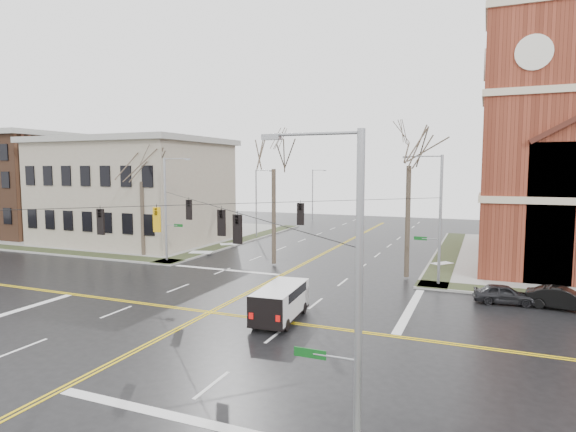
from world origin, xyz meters
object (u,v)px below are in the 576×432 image
at_px(parked_car_a, 504,294).
at_px(streetlight_north_b, 313,193).
at_px(streetlight_north_a, 257,200).
at_px(tree_nw_far, 141,177).
at_px(signal_pole_se, 352,297).
at_px(tree_ne, 409,158).
at_px(signal_pole_ne, 438,216).
at_px(parked_car_b, 563,299).
at_px(tree_nw_near, 274,163).
at_px(cargo_van, 282,300).
at_px(signal_pole_nw, 167,206).

bearing_deg(parked_car_a, streetlight_north_b, 27.62).
height_order(streetlight_north_a, tree_nw_far, tree_nw_far).
distance_m(signal_pole_se, tree_ne, 24.82).
relative_size(signal_pole_ne, parked_car_b, 2.29).
xyz_separation_m(signal_pole_ne, tree_nw_near, (-13.47, 2.27, 3.76)).
height_order(cargo_van, tree_ne, tree_ne).
xyz_separation_m(signal_pole_nw, parked_car_b, (30.05, -3.17, -4.30)).
bearing_deg(signal_pole_nw, tree_nw_far, 159.58).
bearing_deg(tree_ne, signal_pole_se, -84.76).
height_order(signal_pole_se, streetlight_north_b, signal_pole_se).
bearing_deg(parked_car_b, tree_nw_far, 91.11).
distance_m(signal_pole_ne, cargo_van, 13.70).
distance_m(signal_pole_se, tree_nw_near, 28.88).
height_order(signal_pole_ne, tree_nw_far, tree_nw_far).
height_order(signal_pole_ne, streetlight_north_a, signal_pole_ne).
bearing_deg(signal_pole_se, parked_car_b, 69.52).
bearing_deg(streetlight_north_a, parked_car_a, -36.82).
bearing_deg(tree_ne, cargo_van, -110.94).
xyz_separation_m(signal_pole_nw, signal_pole_se, (22.64, -23.00, 0.00)).
bearing_deg(tree_nw_far, signal_pole_se, -42.67).
bearing_deg(tree_ne, parked_car_a, -34.91).
bearing_deg(signal_pole_se, cargo_van, 120.58).
relative_size(signal_pole_ne, tree_nw_near, 0.75).
bearing_deg(signal_pole_nw, signal_pole_ne, 0.00).
xyz_separation_m(signal_pole_nw, tree_nw_far, (-3.87, 1.44, 2.51)).
relative_size(signal_pole_ne, tree_ne, 0.73).
relative_size(streetlight_north_a, cargo_van, 1.60).
xyz_separation_m(streetlight_north_b, cargo_van, (14.95, -47.61, -3.37)).
height_order(streetlight_north_b, tree_nw_far, tree_nw_far).
xyz_separation_m(cargo_van, tree_nw_far, (-19.49, 12.56, 6.36)).
xyz_separation_m(signal_pole_ne, cargo_van, (-7.02, -11.11, -3.85)).
bearing_deg(signal_pole_ne, signal_pole_se, -90.00).
height_order(cargo_van, parked_car_a, cargo_van).
xyz_separation_m(signal_pole_se, tree_nw_far, (-26.52, 24.44, 2.51)).
relative_size(tree_nw_far, tree_ne, 0.83).
distance_m(signal_pole_nw, cargo_van, 19.55).
distance_m(cargo_van, tree_nw_near, 16.69).
bearing_deg(signal_pole_nw, parked_car_a, -6.68).
distance_m(signal_pole_se, parked_car_b, 21.60).
relative_size(signal_pole_nw, tree_nw_near, 0.75).
relative_size(streetlight_north_a, tree_nw_far, 0.78).
height_order(streetlight_north_a, tree_nw_near, tree_nw_near).
bearing_deg(tree_nw_near, tree_ne, -4.46).
bearing_deg(tree_ne, signal_pole_nw, -176.10).
xyz_separation_m(streetlight_north_a, parked_car_a, (26.25, -19.65, -3.87)).
bearing_deg(parked_car_b, parked_car_a, 98.58).
relative_size(streetlight_north_a, parked_car_b, 2.04).
height_order(streetlight_north_a, parked_car_a, streetlight_north_a).
xyz_separation_m(streetlight_north_a, streetlight_north_b, (0.00, 20.00, 0.00)).
height_order(signal_pole_nw, cargo_van, signal_pole_nw).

